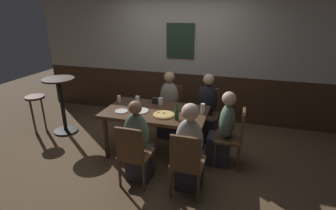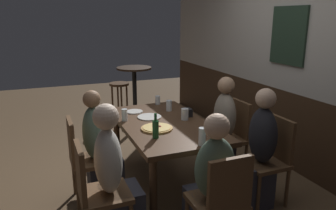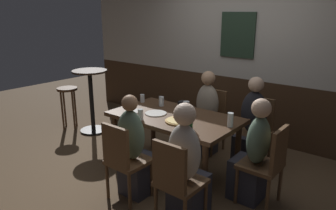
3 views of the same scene
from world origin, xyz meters
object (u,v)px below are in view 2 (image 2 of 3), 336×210
(person_head_east, at_px, (211,190))
(bar_stool, at_px, (119,92))
(pizza, at_px, (157,128))
(tumbler_short, at_px, (158,101))
(chair_head_east, at_px, (222,199))
(condiment_caddy, at_px, (187,112))
(dining_table, at_px, (164,130))
(chair_right_near, at_px, (95,189))
(chair_mid_far, at_px, (232,133))
(beer_bottle_green, at_px, (156,129))
(side_bar_table, at_px, (135,93))
(pint_glass_pale, at_px, (125,116))
(person_mid_far, at_px, (220,135))
(chair_mid_near, at_px, (83,156))
(tumbler_water, at_px, (185,114))
(plate_white_small, at_px, (134,112))
(person_mid_near, at_px, (100,154))
(person_right_far, at_px, (257,157))
(person_right_near, at_px, (115,184))
(chair_right_far, at_px, (270,156))
(plate_white_large, at_px, (149,117))
(pint_glass_stout, at_px, (169,106))
(beer_glass_half, at_px, (202,138))

(person_head_east, xyz_separation_m, bar_stool, (-3.41, 0.07, 0.08))
(pizza, xyz_separation_m, tumbler_short, (-0.89, 0.34, 0.04))
(chair_head_east, xyz_separation_m, condiment_caddy, (-1.31, 0.32, 0.29))
(dining_table, height_order, chair_right_near, chair_right_near)
(chair_mid_far, xyz_separation_m, beer_bottle_green, (0.40, -1.11, 0.34))
(chair_head_east, height_order, side_bar_table, side_bar_table)
(pint_glass_pale, xyz_separation_m, beer_bottle_green, (0.61, 0.14, 0.03))
(person_mid_far, height_order, tumbler_short, person_mid_far)
(chair_mid_near, relative_size, tumbler_water, 6.96)
(chair_right_near, distance_m, condiment_caddy, 1.46)
(chair_right_near, height_order, person_head_east, person_head_east)
(chair_head_east, bearing_deg, plate_white_small, -173.57)
(plate_white_small, distance_m, bar_stool, 1.91)
(person_mid_near, bearing_deg, bar_stool, 161.84)
(chair_mid_near, relative_size, condiment_caddy, 8.00)
(person_right_far, xyz_separation_m, person_head_east, (0.35, -0.71, -0.02))
(chair_mid_near, distance_m, person_right_near, 0.71)
(chair_mid_far, distance_m, person_head_east, 1.36)
(side_bar_table, bearing_deg, chair_head_east, -4.07)
(chair_right_far, relative_size, beer_bottle_green, 3.71)
(plate_white_large, bearing_deg, chair_mid_far, 76.82)
(person_mid_near, relative_size, plate_white_small, 5.84)
(person_right_far, height_order, pint_glass_stout, person_right_far)
(person_right_far, distance_m, plate_white_small, 1.50)
(dining_table, relative_size, pint_glass_pale, 11.91)
(bar_stool, bearing_deg, person_head_east, -1.22)
(plate_white_large, bearing_deg, pint_glass_stout, 118.42)
(tumbler_water, xyz_separation_m, bar_stool, (-2.37, -0.17, -0.23))
(person_mid_far, height_order, tumbler_water, person_mid_far)
(person_head_east, xyz_separation_m, pint_glass_pale, (-1.25, -0.38, 0.31))
(person_mid_near, distance_m, tumbler_short, 1.18)
(chair_mid_far, distance_m, beer_bottle_green, 1.23)
(tumbler_water, bearing_deg, plate_white_small, -138.34)
(chair_mid_near, relative_size, beer_bottle_green, 3.71)
(pizza, height_order, pint_glass_pale, pint_glass_pale)
(chair_right_near, relative_size, bar_stool, 1.22)
(dining_table, height_order, plate_white_large, plate_white_large)
(chair_mid_far, relative_size, chair_mid_near, 1.00)
(person_right_near, bearing_deg, chair_mid_near, -167.00)
(pint_glass_pale, distance_m, tumbler_water, 0.66)
(chair_mid_near, bearing_deg, pizza, 76.17)
(condiment_caddy, bearing_deg, chair_right_near, -55.96)
(chair_right_near, distance_m, chair_head_east, 1.01)
(beer_glass_half, xyz_separation_m, side_bar_table, (-2.64, 0.14, -0.19))
(person_mid_near, bearing_deg, chair_mid_near, -90.00)
(beer_bottle_green, bearing_deg, chair_right_far, 75.16)
(beer_glass_half, height_order, tumbler_water, beer_glass_half)
(chair_right_far, height_order, chair_head_east, same)
(chair_right_near, relative_size, chair_mid_near, 1.00)
(person_mid_near, bearing_deg, person_right_near, -0.17)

